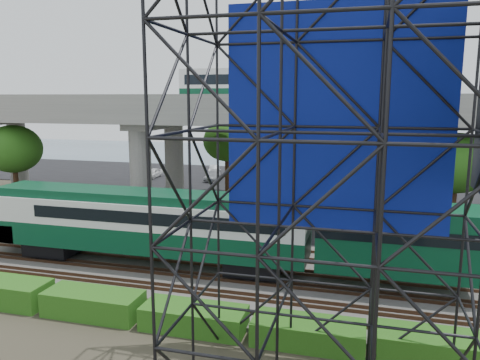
% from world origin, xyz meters
% --- Properties ---
extents(ground, '(140.00, 140.00, 0.00)m').
position_xyz_m(ground, '(0.00, 0.00, 0.00)').
color(ground, '#474233').
rests_on(ground, ground).
extents(ballast_bed, '(90.00, 12.00, 0.20)m').
position_xyz_m(ballast_bed, '(0.00, 2.00, 0.10)').
color(ballast_bed, slate).
rests_on(ballast_bed, ground).
extents(service_road, '(90.00, 5.00, 0.08)m').
position_xyz_m(service_road, '(0.00, 10.50, 0.04)').
color(service_road, black).
rests_on(service_road, ground).
extents(parking_lot, '(90.00, 18.00, 0.08)m').
position_xyz_m(parking_lot, '(0.00, 34.00, 0.04)').
color(parking_lot, black).
rests_on(parking_lot, ground).
extents(harbor_water, '(140.00, 40.00, 0.03)m').
position_xyz_m(harbor_water, '(0.00, 56.00, 0.01)').
color(harbor_water, '#415C6B').
rests_on(harbor_water, ground).
extents(rail_tracks, '(90.00, 9.52, 0.16)m').
position_xyz_m(rail_tracks, '(0.00, 2.00, 0.28)').
color(rail_tracks, '#472D1E').
rests_on(rail_tracks, ballast_bed).
extents(commuter_train, '(29.30, 3.06, 4.30)m').
position_xyz_m(commuter_train, '(-2.19, 2.00, 2.88)').
color(commuter_train, black).
rests_on(commuter_train, rail_tracks).
extents(overpass, '(80.00, 12.00, 12.40)m').
position_xyz_m(overpass, '(-0.10, 16.00, 8.21)').
color(overpass, '#9E9B93').
rests_on(overpass, ground).
extents(scaffold_tower, '(9.36, 6.36, 15.00)m').
position_xyz_m(scaffold_tower, '(6.90, -7.98, 7.47)').
color(scaffold_tower, black).
rests_on(scaffold_tower, ground).
extents(hedge_strip, '(34.60, 1.80, 1.20)m').
position_xyz_m(hedge_strip, '(1.01, -4.30, 0.56)').
color(hedge_strip, '#215012').
rests_on(hedge_strip, ground).
extents(trees, '(40.94, 16.94, 7.69)m').
position_xyz_m(trees, '(-4.67, 16.17, 5.57)').
color(trees, '#382314').
rests_on(trees, ground).
extents(suv, '(5.52, 3.41, 1.43)m').
position_xyz_m(suv, '(-21.47, 11.24, 0.79)').
color(suv, black).
rests_on(suv, service_road).
extents(parked_cars, '(38.93, 9.40, 1.29)m').
position_xyz_m(parked_cars, '(0.72, 33.49, 0.67)').
color(parked_cars, silver).
rests_on(parked_cars, parking_lot).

